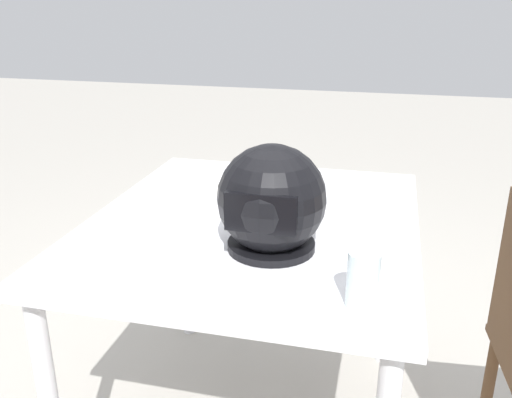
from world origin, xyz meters
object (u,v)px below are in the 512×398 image
object	(u,v)px
motorcycle_helmet	(272,201)
drinking_glass	(363,279)
pizza	(258,186)
dining_table	(253,246)

from	to	relation	value
motorcycle_helmet	drinking_glass	xyz separation A→B (m)	(-0.25, 0.23, -0.07)
drinking_glass	motorcycle_helmet	bearing A→B (deg)	-42.51
motorcycle_helmet	pizza	bearing A→B (deg)	-71.72
pizza	motorcycle_helmet	size ratio (longest dim) A/B	0.95
pizza	drinking_glass	size ratio (longest dim) A/B	2.12
dining_table	motorcycle_helmet	distance (m)	0.30
dining_table	pizza	size ratio (longest dim) A/B	4.12
motorcycle_helmet	drinking_glass	world-z (taller)	motorcycle_helmet
dining_table	drinking_glass	size ratio (longest dim) A/B	8.76
dining_table	motorcycle_helmet	size ratio (longest dim) A/B	3.93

